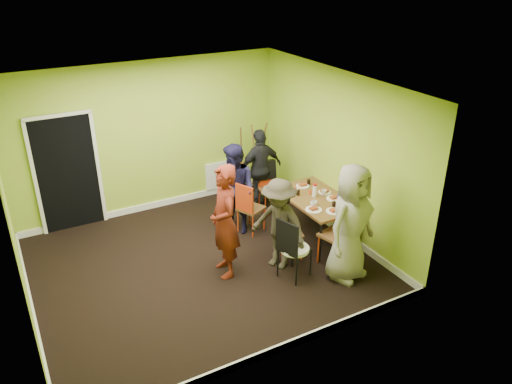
% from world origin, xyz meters
% --- Properties ---
extents(ground, '(5.00, 5.00, 0.00)m').
position_xyz_m(ground, '(0.00, 0.00, 0.00)').
color(ground, black).
rests_on(ground, ground).
extents(room_walls, '(5.04, 4.54, 2.82)m').
position_xyz_m(room_walls, '(-0.02, 0.04, 0.99)').
color(room_walls, '#A4BB30').
rests_on(room_walls, ground).
extents(dining_table, '(0.90, 1.50, 0.75)m').
position_xyz_m(dining_table, '(2.05, -0.14, 0.70)').
color(dining_table, black).
rests_on(dining_table, ground).
extents(chair_left_far, '(0.51, 0.51, 0.94)m').
position_xyz_m(chair_left_far, '(1.11, 0.54, 0.53)').
color(chair_left_far, '#F24416').
rests_on(chair_left_far, ground).
extents(chair_left_near, '(0.47, 0.46, 0.92)m').
position_xyz_m(chair_left_near, '(1.26, -0.42, 0.51)').
color(chair_left_near, '#F24416').
rests_on(chair_left_near, ground).
extents(chair_back_end, '(0.42, 0.48, 0.92)m').
position_xyz_m(chair_back_end, '(1.89, 1.26, 0.65)').
color(chair_back_end, '#F24416').
rests_on(chair_back_end, ground).
extents(chair_front_end, '(0.54, 0.55, 1.08)m').
position_xyz_m(chair_front_end, '(1.88, -1.06, 0.61)').
color(chair_front_end, '#F24416').
rests_on(chair_front_end, ground).
extents(chair_bentwood, '(0.50, 0.49, 1.00)m').
position_xyz_m(chair_bentwood, '(1.03, -0.98, 0.55)').
color(chair_bentwood, black).
rests_on(chair_bentwood, ground).
extents(easel, '(0.60, 0.57, 1.50)m').
position_xyz_m(easel, '(1.89, 1.86, 0.74)').
color(easel, brown).
rests_on(easel, ground).
extents(plate_near_left, '(0.23, 0.23, 0.01)m').
position_xyz_m(plate_near_left, '(1.85, 0.31, 0.76)').
color(plate_near_left, white).
rests_on(plate_near_left, dining_table).
extents(plate_near_right, '(0.27, 0.27, 0.01)m').
position_xyz_m(plate_near_right, '(1.74, -0.49, 0.76)').
color(plate_near_right, white).
rests_on(plate_near_right, dining_table).
extents(plate_far_back, '(0.23, 0.23, 0.01)m').
position_xyz_m(plate_far_back, '(2.09, 0.34, 0.76)').
color(plate_far_back, white).
rests_on(plate_far_back, dining_table).
extents(plate_far_front, '(0.26, 0.26, 0.01)m').
position_xyz_m(plate_far_front, '(1.99, -0.69, 0.76)').
color(plate_far_front, white).
rests_on(plate_far_front, dining_table).
extents(plate_wall_back, '(0.22, 0.22, 0.01)m').
position_xyz_m(plate_wall_back, '(2.27, -0.05, 0.76)').
color(plate_wall_back, white).
rests_on(plate_wall_back, dining_table).
extents(plate_wall_front, '(0.26, 0.26, 0.01)m').
position_xyz_m(plate_wall_front, '(2.27, -0.33, 0.76)').
color(plate_wall_front, white).
rests_on(plate_wall_front, dining_table).
extents(thermos, '(0.07, 0.07, 0.20)m').
position_xyz_m(thermos, '(2.03, -0.09, 0.85)').
color(thermos, white).
rests_on(thermos, dining_table).
extents(blue_bottle, '(0.07, 0.07, 0.19)m').
position_xyz_m(blue_bottle, '(2.22, -0.52, 0.84)').
color(blue_bottle, '#1A2DC4').
rests_on(blue_bottle, dining_table).
extents(orange_bottle, '(0.03, 0.03, 0.07)m').
position_xyz_m(orange_bottle, '(2.02, 0.02, 0.79)').
color(orange_bottle, '#F24416').
rests_on(orange_bottle, dining_table).
extents(glass_mid, '(0.06, 0.06, 0.10)m').
position_xyz_m(glass_mid, '(1.82, 0.08, 0.80)').
color(glass_mid, black).
rests_on(glass_mid, dining_table).
extents(glass_back, '(0.06, 0.06, 0.10)m').
position_xyz_m(glass_back, '(2.22, 0.35, 0.80)').
color(glass_back, black).
rests_on(glass_back, dining_table).
extents(glass_front, '(0.06, 0.06, 0.08)m').
position_xyz_m(glass_front, '(2.10, -0.54, 0.79)').
color(glass_front, black).
rests_on(glass_front, dining_table).
extents(cup_a, '(0.12, 0.12, 0.09)m').
position_xyz_m(cup_a, '(1.82, -0.39, 0.80)').
color(cup_a, white).
rests_on(cup_a, dining_table).
extents(cup_b, '(0.09, 0.09, 0.09)m').
position_xyz_m(cup_b, '(2.21, -0.11, 0.79)').
color(cup_b, white).
rests_on(cup_b, dining_table).
extents(person_standing, '(0.50, 0.69, 1.77)m').
position_xyz_m(person_standing, '(0.24, -0.37, 0.88)').
color(person_standing, '#601B10').
rests_on(person_standing, ground).
extents(person_left_far, '(0.84, 0.94, 1.58)m').
position_xyz_m(person_left_far, '(0.96, 0.72, 0.79)').
color(person_left_far, '#181637').
rests_on(person_left_far, ground).
extents(person_left_near, '(0.89, 1.09, 1.47)m').
position_xyz_m(person_left_near, '(1.03, -0.60, 0.73)').
color(person_left_near, '#302B20').
rests_on(person_left_near, ground).
extents(person_back_end, '(0.92, 0.43, 1.54)m').
position_xyz_m(person_back_end, '(1.81, 1.35, 0.77)').
color(person_back_end, black).
rests_on(person_back_end, ground).
extents(person_front_end, '(1.02, 0.81, 1.81)m').
position_xyz_m(person_front_end, '(1.80, -1.33, 0.91)').
color(person_front_end, gray).
rests_on(person_front_end, ground).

